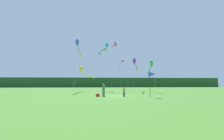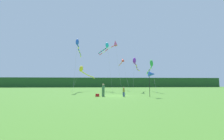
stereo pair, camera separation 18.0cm
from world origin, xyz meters
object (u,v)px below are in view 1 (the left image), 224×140
Objects in this scene: kite_yellow at (82,70)px; kite_red at (122,61)px; kite_green at (151,65)px; kite_cyan at (106,46)px; kite_rainbow at (113,45)px; kite_blue at (78,45)px; cooler_box at (98,95)px; person_adult at (104,89)px; person_child at (124,91)px; banner_flag_pole at (152,74)px; kite_purple at (135,62)px.

kite_yellow is 11.46m from kite_red.
kite_green is 13.15m from kite_cyan.
kite_rainbow is at bearing -75.45° from kite_cyan.
cooler_box is at bearing -67.78° from kite_blue.
kite_cyan reaches higher than kite_green.
kite_yellow is 0.83× the size of kite_red.
kite_blue is (-5.42, 11.06, 9.24)m from person_adult.
person_adult is at bearing -93.55° from kite_cyan.
kite_blue is (-8.21, 11.54, 9.49)m from person_child.
kite_rainbow is (7.82, 0.10, 0.22)m from kite_blue.
person_adult is 2.85m from person_child.
kite_yellow is at bearing -152.68° from kite_red.
kite_red is 0.75× the size of kite_rainbow.
banner_flag_pole is at bearing -86.49° from kite_red.
kite_blue is 12.85m from kite_red.
cooler_box is at bearing -74.06° from kite_yellow.
banner_flag_pole is 19.62m from kite_red.
kite_cyan reaches higher than kite_blue.
kite_red reaches higher than person_adult.
kite_yellow is 0.63× the size of kite_blue.
kite_blue is 16.31m from kite_green.
person_adult is 0.47× the size of banner_flag_pole.
kite_blue is at bearing -121.40° from kite_yellow.
kite_green is (7.28, 9.47, 4.84)m from person_child.
kite_red is 7.61m from kite_rainbow.
kite_yellow is 5.74m from kite_blue.
kite_rainbow reaches higher than person_adult.
kite_red is at bearing 82.03° from person_child.
kite_purple is 0.59× the size of kite_cyan.
person_child is 12.27m from kite_purple.
cooler_box is 15.79m from kite_blue.
kite_green is (3.17, -0.69, -0.68)m from kite_purple.
person_adult is 0.15× the size of kite_blue.
kite_yellow is at bearing 105.94° from cooler_box.
banner_flag_pole is 0.43× the size of kite_red.
kite_cyan is at bearing 140.36° from kite_green.
kite_red is at bearing 93.51° from banner_flag_pole.
kite_cyan is at bearing 130.82° from kite_purple.
banner_flag_pole is 20.44m from kite_cyan.
person_adult is at bearing -102.18° from kite_rainbow.
kite_blue reaches higher than person_child.
kite_yellow is at bearing 58.60° from kite_blue.
kite_red is at bearing 118.60° from kite_green.
kite_blue is (-4.62, 11.30, 10.02)m from cooler_box.
kite_cyan reaches higher than kite_rainbow.
kite_yellow is 0.58× the size of kite_cyan.
person_adult is 19.56m from kite_cyan.
banner_flag_pole is 11.46m from kite_purple.
person_child reaches higher than cooler_box.
kite_yellow reaches higher than person_child.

